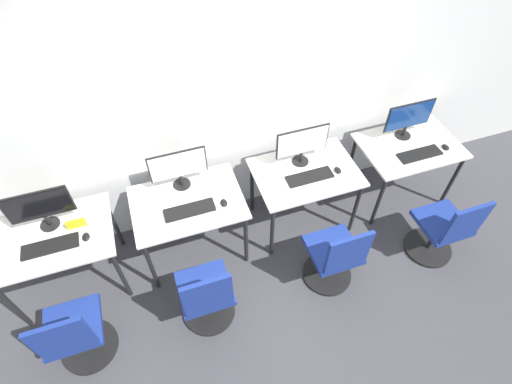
# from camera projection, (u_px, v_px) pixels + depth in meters

# --- Properties ---
(ground_plane) EXTENTS (20.00, 20.00, 0.00)m
(ground_plane) POSITION_uv_depth(u_px,v_px,m) (261.00, 260.00, 4.08)
(ground_plane) COLOR #3D3D42
(wall_back) EXTENTS (12.00, 0.05, 2.80)m
(wall_back) POSITION_uv_depth(u_px,v_px,m) (231.00, 100.00, 3.54)
(wall_back) COLOR silver
(wall_back) RESTS_ON ground_plane
(desk_far_left) EXTENTS (1.00, 0.71, 0.76)m
(desk_far_left) POSITION_uv_depth(u_px,v_px,m) (55.00, 243.00, 3.42)
(desk_far_left) COLOR silver
(desk_far_left) RESTS_ON ground_plane
(monitor_far_left) EXTENTS (0.52, 0.16, 0.41)m
(monitor_far_left) POSITION_uv_depth(u_px,v_px,m) (39.00, 208.00, 3.26)
(monitor_far_left) COLOR black
(monitor_far_left) RESTS_ON desk_far_left
(keyboard_far_left) EXTENTS (0.45, 0.15, 0.02)m
(keyboard_far_left) POSITION_uv_depth(u_px,v_px,m) (50.00, 246.00, 3.28)
(keyboard_far_left) COLOR black
(keyboard_far_left) RESTS_ON desk_far_left
(mouse_far_left) EXTENTS (0.06, 0.09, 0.03)m
(mouse_far_left) POSITION_uv_depth(u_px,v_px,m) (86.00, 237.00, 3.33)
(mouse_far_left) COLOR black
(mouse_far_left) RESTS_ON desk_far_left
(office_chair_far_left) EXTENTS (0.48, 0.48, 0.92)m
(office_chair_far_left) POSITION_uv_depth(u_px,v_px,m) (76.00, 336.00, 3.18)
(office_chair_far_left) COLOR black
(office_chair_far_left) RESTS_ON ground_plane
(desk_left) EXTENTS (1.00, 0.71, 0.76)m
(desk_left) POSITION_uv_depth(u_px,v_px,m) (188.00, 208.00, 3.67)
(desk_left) COLOR silver
(desk_left) RESTS_ON ground_plane
(monitor_left) EXTENTS (0.52, 0.16, 0.41)m
(monitor_left) POSITION_uv_depth(u_px,v_px,m) (178.00, 167.00, 3.56)
(monitor_left) COLOR black
(monitor_left) RESTS_ON desk_left
(keyboard_left) EXTENTS (0.45, 0.15, 0.02)m
(keyboard_left) POSITION_uv_depth(u_px,v_px,m) (190.00, 210.00, 3.53)
(keyboard_left) COLOR black
(keyboard_left) RESTS_ON desk_left
(mouse_left) EXTENTS (0.06, 0.09, 0.03)m
(mouse_left) POSITION_uv_depth(u_px,v_px,m) (224.00, 203.00, 3.57)
(mouse_left) COLOR black
(mouse_left) RESTS_ON desk_left
(office_chair_left) EXTENTS (0.48, 0.48, 0.92)m
(office_chair_left) POSITION_uv_depth(u_px,v_px,m) (207.00, 298.00, 3.40)
(office_chair_left) COLOR black
(office_chair_left) RESTS_ON ground_plane
(desk_right) EXTENTS (1.00, 0.71, 0.76)m
(desk_right) POSITION_uv_depth(u_px,v_px,m) (305.00, 178.00, 3.92)
(desk_right) COLOR silver
(desk_right) RESTS_ON ground_plane
(monitor_right) EXTENTS (0.52, 0.16, 0.41)m
(monitor_right) POSITION_uv_depth(u_px,v_px,m) (302.00, 144.00, 3.76)
(monitor_right) COLOR black
(monitor_right) RESTS_ON desk_right
(keyboard_right) EXTENTS (0.45, 0.15, 0.02)m
(keyboard_right) POSITION_uv_depth(u_px,v_px,m) (310.00, 177.00, 3.79)
(keyboard_right) COLOR black
(keyboard_right) RESTS_ON desk_right
(mouse_right) EXTENTS (0.06, 0.09, 0.03)m
(mouse_right) POSITION_uv_depth(u_px,v_px,m) (338.00, 170.00, 3.84)
(mouse_right) COLOR black
(mouse_right) RESTS_ON desk_right
(office_chair_right) EXTENTS (0.48, 0.48, 0.92)m
(office_chair_right) POSITION_uv_depth(u_px,v_px,m) (335.00, 258.00, 3.65)
(office_chair_right) COLOR black
(office_chair_right) RESTS_ON ground_plane
(desk_far_right) EXTENTS (1.00, 0.71, 0.76)m
(desk_far_right) POSITION_uv_depth(u_px,v_px,m) (408.00, 151.00, 4.17)
(desk_far_right) COLOR silver
(desk_far_right) RESTS_ON ground_plane
(monitor_far_right) EXTENTS (0.52, 0.16, 0.41)m
(monitor_far_right) POSITION_uv_depth(u_px,v_px,m) (409.00, 118.00, 4.02)
(monitor_far_right) COLOR black
(monitor_far_right) RESTS_ON desk_far_right
(keyboard_far_right) EXTENTS (0.45, 0.15, 0.02)m
(keyboard_far_right) POSITION_uv_depth(u_px,v_px,m) (420.00, 154.00, 3.99)
(keyboard_far_right) COLOR black
(keyboard_far_right) RESTS_ON desk_far_right
(mouse_far_right) EXTENTS (0.06, 0.09, 0.03)m
(mouse_far_right) POSITION_uv_depth(u_px,v_px,m) (446.00, 147.00, 4.05)
(mouse_far_right) COLOR black
(mouse_far_right) RESTS_ON desk_far_right
(office_chair_far_right) EXTENTS (0.48, 0.48, 0.92)m
(office_chair_far_right) POSITION_uv_depth(u_px,v_px,m) (443.00, 231.00, 3.85)
(office_chair_far_right) COLOR black
(office_chair_far_right) RESTS_ON ground_plane
(placard_far_left) EXTENTS (0.16, 0.03, 0.08)m
(placard_far_left) POSITION_uv_depth(u_px,v_px,m) (76.00, 224.00, 3.39)
(placard_far_left) COLOR yellow
(placard_far_left) RESTS_ON desk_far_left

